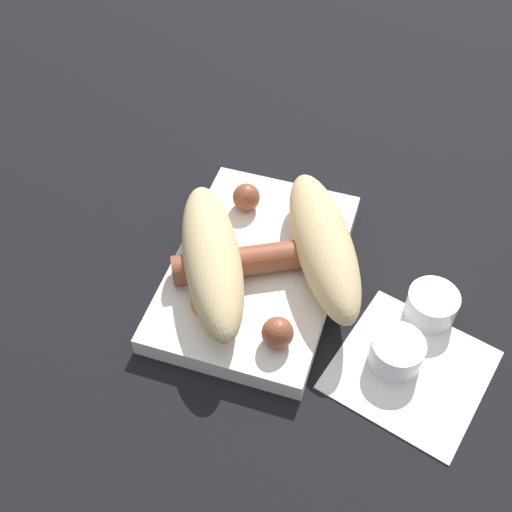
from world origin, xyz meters
TOP-DOWN VIEW (x-y plane):
  - ground_plane at (0.00, 0.00)m, footprint 3.00×3.00m
  - food_tray at (0.00, 0.00)m, footprint 0.23×0.15m
  - bread_roll at (-0.00, -0.01)m, footprint 0.23×0.22m
  - sausage at (-0.01, -0.01)m, footprint 0.17×0.16m
  - pickled_veggies at (-0.05, 0.03)m, footprint 0.07×0.05m
  - napkin at (-0.06, -0.16)m, footprint 0.15×0.15m
  - condiment_cup_near at (-0.05, -0.14)m, footprint 0.05×0.05m
  - condiment_cup_far at (0.01, -0.17)m, footprint 0.05×0.05m

SIDE VIEW (x-z plane):
  - ground_plane at x=0.00m, z-range 0.00..0.00m
  - napkin at x=-0.06m, z-range 0.00..0.00m
  - food_tray at x=0.00m, z-range 0.00..0.02m
  - condiment_cup_near at x=-0.05m, z-range 0.00..0.03m
  - condiment_cup_far at x=0.01m, z-range 0.00..0.03m
  - pickled_veggies at x=-0.05m, z-range 0.02..0.02m
  - sausage at x=-0.01m, z-range 0.02..0.05m
  - bread_roll at x=0.00m, z-range 0.02..0.07m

